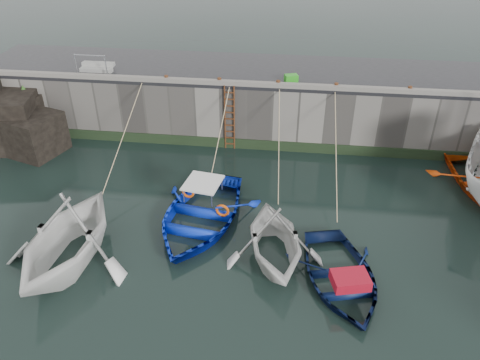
# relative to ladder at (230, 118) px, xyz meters

# --- Properties ---
(ground) EXTENTS (120.00, 120.00, 0.00)m
(ground) POSITION_rel_ladder_xyz_m (2.00, -9.91, -1.59)
(ground) COLOR black
(ground) RESTS_ON ground
(quay_back) EXTENTS (30.00, 5.00, 3.00)m
(quay_back) POSITION_rel_ladder_xyz_m (2.00, 2.59, -0.09)
(quay_back) COLOR slate
(quay_back) RESTS_ON ground
(road_back) EXTENTS (30.00, 5.00, 0.16)m
(road_back) POSITION_rel_ladder_xyz_m (2.00, 2.59, 1.49)
(road_back) COLOR black
(road_back) RESTS_ON quay_back
(kerb_back) EXTENTS (30.00, 0.30, 0.20)m
(kerb_back) POSITION_rel_ladder_xyz_m (2.00, 0.24, 1.67)
(kerb_back) COLOR slate
(kerb_back) RESTS_ON road_back
(algae_back) EXTENTS (30.00, 0.08, 0.50)m
(algae_back) POSITION_rel_ladder_xyz_m (2.00, 0.05, -1.34)
(algae_back) COLOR black
(algae_back) RESTS_ON ground
(rock_outcrop) EXTENTS (5.85, 4.24, 3.41)m
(rock_outcrop) POSITION_rel_ladder_xyz_m (-10.92, -0.80, -0.33)
(rock_outcrop) COLOR black
(rock_outcrop) RESTS_ON ground
(ladder) EXTENTS (0.51, 0.08, 3.20)m
(ladder) POSITION_rel_ladder_xyz_m (0.00, 0.00, 0.00)
(ladder) COLOR #3F1E0F
(ladder) RESTS_ON ground
(boat_near_white) EXTENTS (4.95, 5.62, 2.79)m
(boat_near_white) POSITION_rel_ladder_xyz_m (-4.20, -8.72, -1.59)
(boat_near_white) COLOR white
(boat_near_white) RESTS_ON ground
(boat_near_white_rope) EXTENTS (0.04, 6.82, 3.10)m
(boat_near_white_rope) POSITION_rel_ladder_xyz_m (-4.20, -3.07, -1.59)
(boat_near_white_rope) COLOR tan
(boat_near_white_rope) RESTS_ON ground
(boat_near_blue) EXTENTS (4.89, 6.24, 1.17)m
(boat_near_blue) POSITION_rel_ladder_xyz_m (-0.29, -5.99, -1.59)
(boat_near_blue) COLOR #0D2ECC
(boat_near_blue) RESTS_ON ground
(boat_near_blue_rope) EXTENTS (0.04, 4.42, 3.10)m
(boat_near_blue_rope) POSITION_rel_ladder_xyz_m (-0.29, -1.70, -1.59)
(boat_near_blue_rope) COLOR tan
(boat_near_blue_rope) RESTS_ON ground
(boat_near_blacktrim) EXTENTS (4.49, 4.93, 2.23)m
(boat_near_blacktrim) POSITION_rel_ladder_xyz_m (2.64, -7.68, -1.59)
(boat_near_blacktrim) COLOR silver
(boat_near_blacktrim) RESTS_ON ground
(boat_near_blacktrim_rope) EXTENTS (0.04, 5.87, 3.10)m
(boat_near_blacktrim_rope) POSITION_rel_ladder_xyz_m (2.64, -2.55, -1.59)
(boat_near_blacktrim_rope) COLOR tan
(boat_near_blacktrim_rope) RESTS_ON ground
(boat_near_navy) EXTENTS (4.26, 5.20, 0.94)m
(boat_near_navy) POSITION_rel_ladder_xyz_m (4.84, -8.55, -1.59)
(boat_near_navy) COLOR #09163E
(boat_near_navy) RESTS_ON ground
(boat_near_navy_rope) EXTENTS (0.04, 6.66, 3.10)m
(boat_near_navy_rope) POSITION_rel_ladder_xyz_m (4.84, -2.98, -1.59)
(boat_near_navy_rope) COLOR tan
(boat_near_navy_rope) RESTS_ON ground
(fish_crate) EXTENTS (0.69, 0.56, 0.32)m
(fish_crate) POSITION_rel_ladder_xyz_m (2.77, 1.03, 1.73)
(fish_crate) COLOR green
(fish_crate) RESTS_ON road_back
(railing) EXTENTS (1.60, 1.05, 1.00)m
(railing) POSITION_rel_ladder_xyz_m (-6.75, 1.33, 1.77)
(railing) COLOR #A5A8AD
(railing) RESTS_ON road_back
(bollard_a) EXTENTS (0.18, 0.18, 0.28)m
(bollard_a) POSITION_rel_ladder_xyz_m (-3.00, 0.34, 1.71)
(bollard_a) COLOR #3F1E0F
(bollard_a) RESTS_ON road_back
(bollard_b) EXTENTS (0.18, 0.18, 0.28)m
(bollard_b) POSITION_rel_ladder_xyz_m (-0.50, 0.34, 1.71)
(bollard_b) COLOR #3F1E0F
(bollard_b) RESTS_ON road_back
(bollard_c) EXTENTS (0.18, 0.18, 0.28)m
(bollard_c) POSITION_rel_ladder_xyz_m (2.20, 0.34, 1.71)
(bollard_c) COLOR #3F1E0F
(bollard_c) RESTS_ON road_back
(bollard_d) EXTENTS (0.18, 0.18, 0.28)m
(bollard_d) POSITION_rel_ladder_xyz_m (4.80, 0.34, 1.71)
(bollard_d) COLOR #3F1E0F
(bollard_d) RESTS_ON road_back
(bollard_e) EXTENTS (0.18, 0.18, 0.28)m
(bollard_e) POSITION_rel_ladder_xyz_m (8.00, 0.34, 1.71)
(bollard_e) COLOR #3F1E0F
(bollard_e) RESTS_ON road_back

